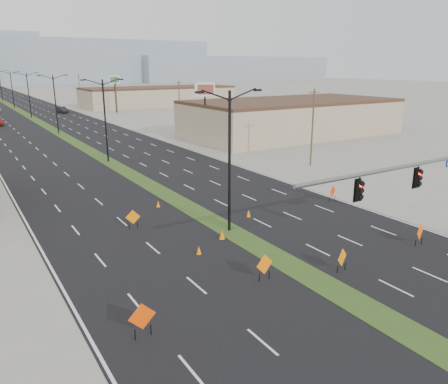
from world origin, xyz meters
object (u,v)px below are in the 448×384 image
streetlight_0 (229,158)px  cone_3 (158,204)px  construction_sign_0 (142,318)px  streetlight_4 (12,88)px  signal_mast (435,181)px  cone_2 (249,214)px  construction_sign_2 (133,218)px  car_mid (62,110)px  construction_sign_4 (420,233)px  cone_1 (222,234)px  streetlight_1 (105,118)px  cone_0 (199,250)px  pole_sign_east_near (205,94)px  streetlight_2 (55,102)px  streetlight_3 (29,94)px  construction_sign_3 (342,258)px  streetlight_5 (1,85)px  pole_sign_east_far (115,83)px  construction_sign_1 (265,265)px  construction_sign_5 (333,192)px

streetlight_0 → cone_3: (-2.13, 7.87, -5.14)m
construction_sign_0 → streetlight_4: bearing=86.1°
signal_mast → construction_sign_0: 19.22m
construction_sign_0 → cone_2: construction_sign_0 is taller
construction_sign_2 → cone_2: (8.68, -2.45, -0.55)m
car_mid → construction_sign_4: (0.86, -100.27, 0.13)m
cone_1 → streetlight_0: bearing=39.9°
streetlight_1 → cone_0: (-3.87, -30.44, -5.14)m
signal_mast → pole_sign_east_near: (7.63, 41.80, 2.71)m
streetlight_1 → construction_sign_4: size_ratio=6.47×
streetlight_0 → streetlight_2: 56.00m
streetlight_0 → signal_mast: bearing=-49.5°
streetlight_2 → cone_2: streetlight_2 is taller
streetlight_2 → car_mid: bearing=76.5°
streetlight_3 → construction_sign_2: size_ratio=7.01×
streetlight_1 → construction_sign_4: (9.31, -37.00, -4.51)m
streetlight_4 → car_mid: bearing=-67.8°
construction_sign_0 → construction_sign_3: construction_sign_0 is taller
streetlight_3 → streetlight_4: same height
streetlight_5 → signal_mast: bearing=-86.7°
streetlight_3 → cone_3: bearing=-91.6°
construction_sign_2 → construction_sign_3: (7.75, -13.16, 0.00)m
signal_mast → streetlight_2: (-8.56, 66.00, 0.63)m
pole_sign_east_far → cone_2: bearing=-109.1°
streetlight_1 → construction_sign_1: 35.85m
cone_1 → cone_0: bearing=-152.2°
streetlight_2 → construction_sign_5: (11.50, -54.93, -4.51)m
construction_sign_3 → cone_2: 10.77m
cone_1 → pole_sign_east_far: 89.68m
construction_sign_1 → cone_1: 6.54m
pole_sign_east_near → streetlight_5: bearing=113.9°
streetlight_0 → pole_sign_east_near: size_ratio=1.09×
pole_sign_east_far → cone_1: bearing=-111.4°
streetlight_4 → pole_sign_east_far: size_ratio=1.10×
streetlight_5 → construction_sign_0: 149.33m
construction_sign_3 → cone_2: (0.93, 10.71, -0.55)m
streetlight_3 → cone_2: streetlight_3 is taller
construction_sign_5 → cone_1: construction_sign_5 is taller
streetlight_4 → streetlight_3: bearing=-90.0°
car_mid → pole_sign_east_near: bearing=-89.6°
streetlight_0 → construction_sign_4: (9.31, -9.00, -4.51)m
car_mid → construction_sign_1: size_ratio=2.99×
streetlight_0 → pole_sign_east_near: streetlight_0 is taller
streetlight_2 → construction_sign_4: size_ratio=6.47×
construction_sign_1 → construction_sign_3: bearing=-25.9°
cone_0 → streetlight_0: bearing=32.2°
streetlight_5 → construction_sign_1: bearing=-91.0°
streetlight_1 → streetlight_5: bearing=90.0°
streetlight_1 → pole_sign_east_far: bearing=70.3°
construction_sign_1 → streetlight_0: bearing=64.4°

